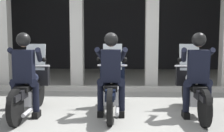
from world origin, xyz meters
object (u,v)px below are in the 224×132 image
Objects in this scene: police_officer_left at (24,68)px; motorcycle_right at (194,89)px; police_officer_right at (198,68)px; motorcycle_center at (112,88)px; police_officer_center at (111,67)px; motorcycle_left at (30,88)px.

motorcycle_right is (3.19, 0.37, -0.44)m from police_officer_left.
police_officer_right is (-0.00, -0.28, 0.44)m from motorcycle_right.
police_officer_right is at bearing -11.89° from motorcycle_center.
motorcycle_right is at bearing 8.28° from police_officer_center.
motorcycle_center is at bearing 176.28° from motorcycle_right.
police_officer_right is (1.59, -0.05, -0.00)m from police_officer_center.
motorcycle_center is at bearing 166.24° from police_officer_right.
motorcycle_center is 1.59m from motorcycle_right.
motorcycle_right is at bearing 4.14° from police_officer_left.
police_officer_left is 1.60m from police_officer_center.
motorcycle_center and motorcycle_right have the same top height.
police_officer_center reaches higher than motorcycle_center.
police_officer_left and police_officer_right have the same top height.
police_officer_left is 3.19m from police_officer_right.
police_officer_left is 1.00× the size of police_officer_right.
motorcycle_right is 0.52m from police_officer_right.
police_officer_left is at bearing -175.30° from police_officer_center.
police_officer_center is at bearing -7.83° from motorcycle_left.
motorcycle_left is 3.19m from motorcycle_right.
motorcycle_right is (1.59, -0.05, 0.00)m from motorcycle_center.
motorcycle_center is 1.00× the size of motorcycle_right.
motorcycle_center is 0.52m from police_officer_center.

